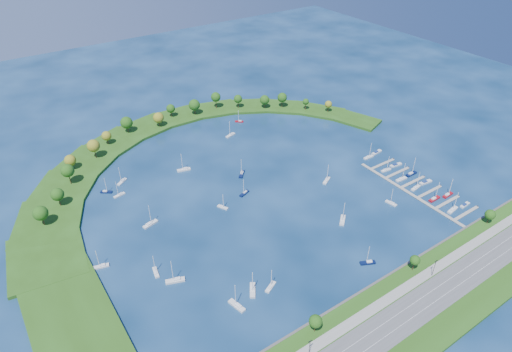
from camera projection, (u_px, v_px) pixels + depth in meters
ground at (254, 187)px, 287.25m from camera, size 700.00×700.00×0.00m
south_shoreline at (404, 315)px, 202.64m from camera, size 420.00×43.10×11.60m
breakwater at (157, 174)px, 298.50m from camera, size 286.74×247.64×2.00m
breakwater_trees at (164, 128)px, 332.56m from camera, size 240.05×92.49×14.50m
harbor_tower at (158, 119)px, 358.14m from camera, size 2.60×2.60×3.89m
dock_system at (417, 189)px, 284.95m from camera, size 24.28×82.00×1.60m
moored_boat_0 at (106, 191)px, 281.83m from camera, size 7.25×6.02×10.92m
moored_boat_1 at (184, 169)px, 302.98m from camera, size 9.56×4.75×13.54m
moored_boat_2 at (150, 224)px, 255.63m from camera, size 9.71×5.00×13.75m
moored_boat_3 at (391, 203)px, 272.06m from camera, size 3.42×7.69×10.92m
moored_boat_4 at (223, 207)px, 268.81m from camera, size 4.92×7.22×10.40m
moored_boat_5 at (253, 289)px, 214.96m from camera, size 7.36×9.22×13.73m
moored_boat_6 at (237, 305)px, 207.03m from camera, size 4.66×9.82×13.92m
moored_boat_7 at (122, 181)px, 291.17m from camera, size 8.09×6.64×12.15m
moored_boat_8 at (156, 272)px, 224.59m from camera, size 3.56×7.94×11.27m
moored_boat_9 at (101, 266)px, 228.04m from camera, size 8.33×4.12×11.80m
moored_boat_10 at (244, 193)px, 280.52m from camera, size 8.07×4.72×11.46m
moored_boat_11 at (231, 135)px, 343.29m from camera, size 9.12×4.96×12.92m
moored_boat_12 at (175, 280)px, 219.95m from camera, size 9.93×5.85×14.11m
moored_boat_13 at (343, 220)px, 258.64m from camera, size 8.81×8.08×13.76m
moored_boat_14 at (239, 121)px, 362.72m from camera, size 6.62×5.76×10.13m
moored_boat_15 at (368, 262)px, 230.23m from camera, size 8.32×5.60×11.96m
moored_boat_16 at (119, 195)px, 278.97m from camera, size 7.74×3.44×11.00m
moored_boat_17 at (242, 174)px, 298.60m from camera, size 7.83×8.02×12.87m
moored_boat_18 at (271, 286)px, 216.62m from camera, size 8.00×5.41×11.51m
moored_boat_19 at (327, 180)px, 292.21m from camera, size 8.71×6.21×12.64m
docked_boat_0 at (453, 209)px, 266.49m from camera, size 9.18×3.75×13.10m
docked_boat_1 at (465, 205)px, 270.73m from camera, size 8.10×2.81×1.62m
docked_boat_2 at (434, 199)px, 275.51m from camera, size 8.90×2.73×12.98m
docked_boat_3 at (448, 195)px, 278.98m from camera, size 8.70×2.95×12.59m
docked_boat_4 at (416, 187)px, 285.35m from camera, size 8.54×3.49×12.20m
docked_boat_5 at (426, 182)px, 290.69m from camera, size 9.52×3.70×1.89m
docked_boat_6 at (401, 179)px, 293.44m from camera, size 8.71×2.79×12.67m
docked_boat_7 at (411, 174)px, 298.62m from camera, size 8.99×2.54×13.21m
docked_boat_8 at (386, 170)px, 302.61m from camera, size 7.77×2.93×11.15m
docked_boat_9 at (396, 165)px, 307.95m from camera, size 9.52×3.69×1.89m
docked_boat_10 at (369, 157)px, 316.39m from camera, size 8.16×2.34×11.98m
docked_boat_11 at (377, 152)px, 322.16m from camera, size 9.40×3.66×1.87m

